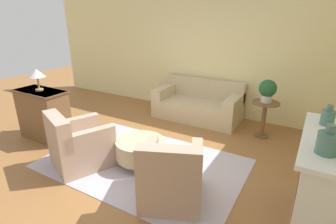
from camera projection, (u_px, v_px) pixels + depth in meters
ground_plane at (143, 163)px, 4.28m from camera, size 16.00×16.00×0.00m
wall_back at (212, 55)px, 6.10m from camera, size 9.58×0.12×2.80m
rug at (143, 163)px, 4.28m from camera, size 3.17×2.06×0.01m
couch at (198, 105)px, 6.08m from camera, size 1.94×0.95×0.86m
armchair_left at (79, 146)px, 4.11m from camera, size 1.02×1.07×0.90m
armchair_right at (171, 177)px, 3.32m from camera, size 1.02×1.07×0.90m
ottoman_table at (140, 149)px, 4.17m from camera, size 0.78×0.78×0.42m
side_table at (264, 114)px, 5.07m from camera, size 0.51×0.51×0.72m
fireplace at (317, 180)px, 2.90m from camera, size 0.44×1.50×1.09m
dresser at (44, 114)px, 5.01m from camera, size 1.03×0.51×0.97m
vase_mantel_near at (328, 117)px, 3.01m from camera, size 0.15×0.15×0.24m
vase_mantel_far at (328, 142)px, 2.38m from camera, size 0.19×0.19×0.28m
potted_plant_on_side_table at (268, 90)px, 4.90m from camera, size 0.32×0.32×0.43m
table_lamp at (37, 74)px, 4.73m from camera, size 0.29×0.29×0.40m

